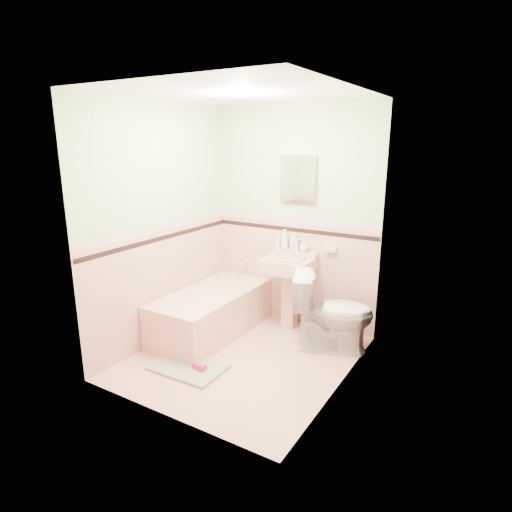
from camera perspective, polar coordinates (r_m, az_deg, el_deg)
The scene contains 32 objects.
floor at distance 4.42m, azimuth -1.72°, elevation -13.35°, with size 2.20×2.20×0.00m, color #E7A697.
ceiling at distance 3.91m, azimuth -2.02°, elevation 20.87°, with size 2.20×2.20×0.00m, color white.
wall_back at distance 4.92m, azimuth 5.12°, elevation 5.02°, with size 2.50×2.50×0.00m, color #F0E7C4.
wall_front at distance 3.14m, azimuth -12.79°, elevation -1.10°, with size 2.50×2.50×0.00m, color #F0E7C4.
wall_left at distance 4.59m, azimuth -12.43°, elevation 3.99°, with size 2.50×2.50×0.00m, color #F0E7C4.
wall_right at distance 3.55m, azimuth 11.83°, elevation 0.83°, with size 2.50×2.50×0.00m, color #F0E7C4.
wainscot_back at distance 5.07m, azimuth 4.89°, elevation -2.25°, with size 2.00×2.00×0.00m, color #E9AC9C.
wainscot_front at distance 3.39m, azimuth -12.00°, elevation -11.67°, with size 2.00×2.00×0.00m, color #E9AC9C.
wainscot_left at distance 4.75m, azimuth -11.89°, elevation -3.74°, with size 2.20×2.20×0.00m, color #E9AC9C.
wainscot_right at distance 3.77m, azimuth 11.12°, elevation -8.77°, with size 2.20×2.20×0.00m, color #E9AC9C.
accent_back at distance 4.93m, azimuth 4.99°, elevation 3.51°, with size 2.00×2.00×0.00m, color black.
accent_front at distance 3.19m, azimuth -12.43°, elevation -3.26°, with size 2.00×2.00×0.00m, color black.
accent_left at distance 4.60m, azimuth -12.18°, elevation 2.39°, with size 2.20×2.20×0.00m, color black.
accent_right at distance 3.59m, azimuth 11.45°, elevation -1.14°, with size 2.20×2.20×0.00m, color black.
cap_back at distance 4.91m, azimuth 5.02°, elevation 4.65°, with size 2.00×2.00×0.00m, color #E7A096.
cap_front at distance 3.16m, azimuth -12.53°, elevation -1.54°, with size 2.00×2.00×0.00m, color #E7A096.
cap_left at distance 4.58m, azimuth -12.25°, elevation 3.61°, with size 2.20×2.20×0.00m, color #E7A096.
cap_right at distance 3.57m, azimuth 11.53°, elevation 0.40°, with size 2.20×2.20×0.00m, color #E7A096.
bathtub at distance 4.90m, azimuth -5.90°, elevation -7.58°, with size 0.70×1.50×0.45m, color #E2A495.
tub_faucet at distance 5.32m, azimuth -1.38°, elevation -1.01°, with size 0.04×0.04×0.12m, color silver.
sink at distance 4.91m, azimuth 4.19°, elevation -5.06°, with size 0.53×0.48×0.83m, color #E2A495, non-canonical shape.
sink_faucet at distance 4.88m, azimuth 5.05°, elevation 1.32°, with size 0.02×0.02×0.10m, color silver.
medicine_cabinet at distance 4.82m, azimuth 5.63°, elevation 10.19°, with size 0.41×0.04×0.51m, color white.
soap_dish at distance 4.77m, azimuth 9.91°, elevation 0.84°, with size 0.12×0.07×0.04m, color #E2A495.
soap_bottle_left at distance 4.96m, azimuth 3.85°, elevation 2.26°, with size 0.09×0.09×0.23m, color #B2B2B2.
soap_bottle_mid at distance 4.91m, azimuth 5.13°, elevation 1.94°, with size 0.09×0.09×0.21m, color #B2B2B2.
soap_bottle_right at distance 4.86m, azimuth 6.40°, elevation 1.39°, with size 0.11×0.11×0.14m, color #B2B2B2.
tube at distance 5.01m, azimuth 2.98°, elevation 1.75°, with size 0.04×0.04×0.12m, color white.
toilet at distance 4.49m, azimuth 10.19°, elevation -7.34°, with size 0.46×0.80×0.82m, color white.
bucket at distance 4.89m, azimuth 7.34°, elevation -9.06°, with size 0.23×0.23×0.23m, color #1B2DBD, non-canonical shape.
bath_mat at distance 4.28m, azimuth -8.99°, elevation -14.38°, with size 0.69×0.46×0.03m, color gray.
shoe at distance 4.19m, azimuth -7.54°, elevation -14.36°, with size 0.14×0.06×0.05m, color #BF1E59.
Camera 1 is at (2.11, -3.26, 2.11)m, focal length 30.07 mm.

